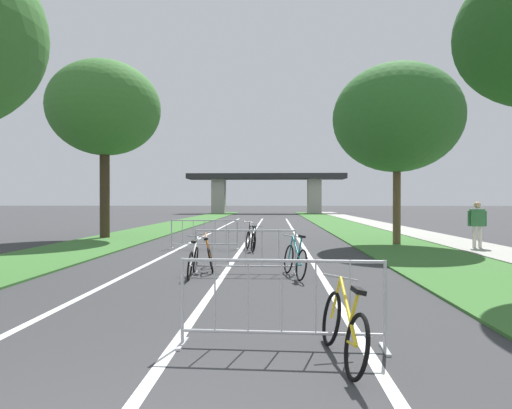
{
  "coord_description": "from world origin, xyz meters",
  "views": [
    {
      "loc": [
        1.21,
        -2.19,
        1.74
      ],
      "look_at": [
        -0.12,
        28.46,
        1.48
      ],
      "focal_mm": 30.92,
      "sensor_mm": 36.0,
      "label": 1
    }
  ],
  "objects_px": {
    "bicycle_white_0": "(193,261)",
    "bicycle_yellow_2": "(343,328)",
    "bicycle_orange_1": "(210,256)",
    "crowd_barrier_second": "(245,252)",
    "bicycle_teal_5": "(295,260)",
    "bicycle_black_3": "(251,240)",
    "crowd_barrier_third": "(204,235)",
    "pedestrian_strolling": "(477,221)",
    "tree_left_maple_mid": "(104,109)",
    "bicycle_green_4": "(254,238)",
    "crowd_barrier_nearest": "(282,304)",
    "tree_right_cypress_far": "(397,118)"
  },
  "relations": [
    {
      "from": "crowd_barrier_third",
      "to": "bicycle_teal_5",
      "type": "height_order",
      "value": "crowd_barrier_third"
    },
    {
      "from": "tree_right_cypress_far",
      "to": "crowd_barrier_second",
      "type": "bearing_deg",
      "value": -127.83
    },
    {
      "from": "crowd_barrier_second",
      "to": "crowd_barrier_third",
      "type": "bearing_deg",
      "value": 109.29
    },
    {
      "from": "tree_right_cypress_far",
      "to": "bicycle_black_3",
      "type": "height_order",
      "value": "tree_right_cypress_far"
    },
    {
      "from": "crowd_barrier_nearest",
      "to": "bicycle_yellow_2",
      "type": "relative_size",
      "value": 1.46
    },
    {
      "from": "crowd_barrier_third",
      "to": "bicycle_green_4",
      "type": "bearing_deg",
      "value": 17.36
    },
    {
      "from": "bicycle_black_3",
      "to": "bicycle_teal_5",
      "type": "distance_m",
      "value": 5.45
    },
    {
      "from": "crowd_barrier_third",
      "to": "bicycle_black_3",
      "type": "distance_m",
      "value": 1.76
    },
    {
      "from": "crowd_barrier_nearest",
      "to": "bicycle_black_3",
      "type": "distance_m",
      "value": 10.2
    },
    {
      "from": "bicycle_orange_1",
      "to": "bicycle_yellow_2",
      "type": "bearing_deg",
      "value": -77.74
    },
    {
      "from": "bicycle_yellow_2",
      "to": "bicycle_black_3",
      "type": "height_order",
      "value": "bicycle_black_3"
    },
    {
      "from": "crowd_barrier_second",
      "to": "bicycle_green_4",
      "type": "height_order",
      "value": "crowd_barrier_second"
    },
    {
      "from": "bicycle_orange_1",
      "to": "pedestrian_strolling",
      "type": "relative_size",
      "value": 0.92
    },
    {
      "from": "bicycle_white_0",
      "to": "bicycle_green_4",
      "type": "relative_size",
      "value": 0.98
    },
    {
      "from": "crowd_barrier_second",
      "to": "bicycle_white_0",
      "type": "xyz_separation_m",
      "value": [
        -1.17,
        -0.46,
        -0.16
      ]
    },
    {
      "from": "crowd_barrier_third",
      "to": "bicycle_yellow_2",
      "type": "height_order",
      "value": "crowd_barrier_third"
    },
    {
      "from": "bicycle_teal_5",
      "to": "pedestrian_strolling",
      "type": "relative_size",
      "value": 1.0
    },
    {
      "from": "bicycle_yellow_2",
      "to": "bicycle_green_4",
      "type": "bearing_deg",
      "value": 91.28
    },
    {
      "from": "bicycle_yellow_2",
      "to": "crowd_barrier_nearest",
      "type": "bearing_deg",
      "value": 142.69
    },
    {
      "from": "tree_right_cypress_far",
      "to": "bicycle_orange_1",
      "type": "distance_m",
      "value": 10.27
    },
    {
      "from": "crowd_barrier_nearest",
      "to": "bicycle_teal_5",
      "type": "height_order",
      "value": "crowd_barrier_nearest"
    },
    {
      "from": "tree_left_maple_mid",
      "to": "bicycle_orange_1",
      "type": "distance_m",
      "value": 12.26
    },
    {
      "from": "bicycle_black_3",
      "to": "tree_left_maple_mid",
      "type": "bearing_deg",
      "value": 133.26
    },
    {
      "from": "pedestrian_strolling",
      "to": "bicycle_teal_5",
      "type": "bearing_deg",
      "value": -126.68
    },
    {
      "from": "crowd_barrier_nearest",
      "to": "crowd_barrier_second",
      "type": "bearing_deg",
      "value": 98.5
    },
    {
      "from": "crowd_barrier_second",
      "to": "bicycle_white_0",
      "type": "height_order",
      "value": "crowd_barrier_second"
    },
    {
      "from": "bicycle_black_3",
      "to": "bicycle_green_4",
      "type": "relative_size",
      "value": 1.03
    },
    {
      "from": "crowd_barrier_nearest",
      "to": "bicycle_green_4",
      "type": "distance_m",
      "value": 11.14
    },
    {
      "from": "tree_left_maple_mid",
      "to": "bicycle_green_4",
      "type": "distance_m",
      "value": 9.76
    },
    {
      "from": "tree_left_maple_mid",
      "to": "bicycle_black_3",
      "type": "xyz_separation_m",
      "value": [
        7.0,
        -4.62,
        -5.61
      ]
    },
    {
      "from": "crowd_barrier_nearest",
      "to": "bicycle_green_4",
      "type": "relative_size",
      "value": 1.5
    },
    {
      "from": "bicycle_orange_1",
      "to": "bicycle_yellow_2",
      "type": "xyz_separation_m",
      "value": [
        2.38,
        -6.22,
        0.01
      ]
    },
    {
      "from": "crowd_barrier_nearest",
      "to": "pedestrian_strolling",
      "type": "height_order",
      "value": "pedestrian_strolling"
    },
    {
      "from": "bicycle_white_0",
      "to": "bicycle_teal_5",
      "type": "height_order",
      "value": "bicycle_teal_5"
    },
    {
      "from": "bicycle_orange_1",
      "to": "bicycle_yellow_2",
      "type": "height_order",
      "value": "bicycle_orange_1"
    },
    {
      "from": "bicycle_orange_1",
      "to": "bicycle_black_3",
      "type": "relative_size",
      "value": 0.92
    },
    {
      "from": "crowd_barrier_third",
      "to": "bicycle_yellow_2",
      "type": "bearing_deg",
      "value": -73.25
    },
    {
      "from": "crowd_barrier_third",
      "to": "bicycle_green_4",
      "type": "distance_m",
      "value": 1.88
    },
    {
      "from": "bicycle_black_3",
      "to": "bicycle_white_0",
      "type": "bearing_deg",
      "value": -114.25
    },
    {
      "from": "tree_left_maple_mid",
      "to": "bicycle_green_4",
      "type": "height_order",
      "value": "tree_left_maple_mid"
    },
    {
      "from": "bicycle_white_0",
      "to": "bicycle_orange_1",
      "type": "bearing_deg",
      "value": 73.64
    },
    {
      "from": "tree_left_maple_mid",
      "to": "crowd_barrier_second",
      "type": "distance_m",
      "value": 13.08
    },
    {
      "from": "crowd_barrier_third",
      "to": "bicycle_black_3",
      "type": "xyz_separation_m",
      "value": [
        1.71,
        -0.39,
        -0.15
      ]
    },
    {
      "from": "bicycle_yellow_2",
      "to": "pedestrian_strolling",
      "type": "height_order",
      "value": "pedestrian_strolling"
    },
    {
      "from": "crowd_barrier_second",
      "to": "bicycle_teal_5",
      "type": "height_order",
      "value": "crowd_barrier_second"
    },
    {
      "from": "tree_left_maple_mid",
      "to": "bicycle_green_4",
      "type": "relative_size",
      "value": 4.95
    },
    {
      "from": "bicycle_white_0",
      "to": "bicycle_yellow_2",
      "type": "bearing_deg",
      "value": -66.52
    },
    {
      "from": "tree_left_maple_mid",
      "to": "bicycle_black_3",
      "type": "relative_size",
      "value": 4.79
    },
    {
      "from": "crowd_barrier_third",
      "to": "bicycle_teal_5",
      "type": "relative_size",
      "value": 1.45
    },
    {
      "from": "pedestrian_strolling",
      "to": "bicycle_green_4",
      "type": "bearing_deg",
      "value": -171.15
    }
  ]
}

